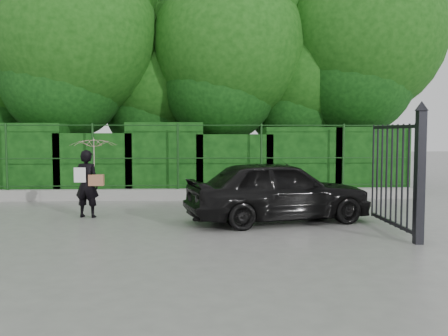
{
  "coord_description": "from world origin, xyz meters",
  "views": [
    {
      "loc": [
        0.96,
        -9.19,
        1.83
      ],
      "look_at": [
        1.5,
        1.3,
        1.1
      ],
      "focal_mm": 40.0,
      "sensor_mm": 36.0,
      "label": 1
    }
  ],
  "objects": [
    {
      "name": "gate",
      "position": [
        4.6,
        -0.72,
        1.19
      ],
      "size": [
        0.22,
        2.33,
        2.36
      ],
      "color": "black",
      "rests_on": "ground"
    },
    {
      "name": "ground",
      "position": [
        0.0,
        0.0,
        0.0
      ],
      "size": [
        80.0,
        80.0,
        0.0
      ],
      "primitive_type": "plane",
      "color": "gray"
    },
    {
      "name": "woman",
      "position": [
        -1.35,
        1.78,
        1.16
      ],
      "size": [
        0.99,
        1.01,
        1.74
      ],
      "color": "black",
      "rests_on": "ground"
    },
    {
      "name": "trees",
      "position": [
        1.14,
        7.74,
        4.62
      ],
      "size": [
        17.1,
        6.15,
        8.08
      ],
      "color": "black",
      "rests_on": "ground"
    },
    {
      "name": "hedge",
      "position": [
        -0.02,
        5.5,
        1.0
      ],
      "size": [
        14.2,
        1.2,
        2.14
      ],
      "color": "black",
      "rests_on": "ground"
    },
    {
      "name": "car",
      "position": [
        2.61,
        0.99,
        0.65
      ],
      "size": [
        4.07,
        2.43,
        1.3
      ],
      "primitive_type": "imported",
      "rotation": [
        0.0,
        0.0,
        1.82
      ],
      "color": "black",
      "rests_on": "ground"
    },
    {
      "name": "fence",
      "position": [
        0.22,
        4.5,
        1.2
      ],
      "size": [
        14.13,
        0.06,
        1.8
      ],
      "color": "#163D15",
      "rests_on": "kerb"
    },
    {
      "name": "kerb",
      "position": [
        0.0,
        4.5,
        0.15
      ],
      "size": [
        14.0,
        0.25,
        0.3
      ],
      "primitive_type": "cube",
      "color": "#9E9E99",
      "rests_on": "ground"
    }
  ]
}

